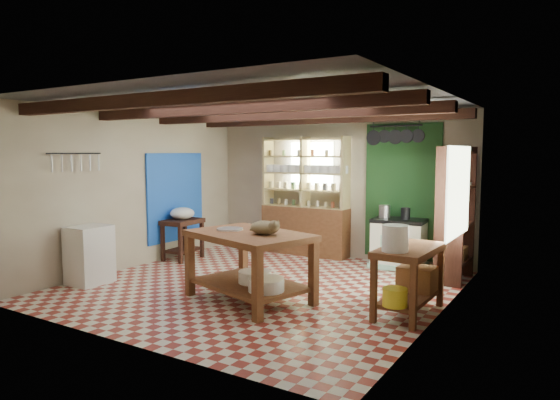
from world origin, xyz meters
The scene contains 30 objects.
floor centered at (0.00, 0.00, -0.01)m, with size 5.00×5.00×0.02m, color maroon.
ceiling centered at (0.00, 0.00, 2.60)m, with size 5.00×5.00×0.02m, color #49494F.
wall_back centered at (0.00, 2.50, 1.30)m, with size 5.00×0.04×2.60m, color #B9AD95.
wall_front centered at (0.00, -2.50, 1.30)m, with size 5.00×0.04×2.60m, color #B9AD95.
wall_left centered at (-2.50, 0.00, 1.30)m, with size 0.04×5.00×2.60m, color #B9AD95.
wall_right centered at (2.50, 0.00, 1.30)m, with size 0.04×5.00×2.60m, color #B9AD95.
ceiling_beams centered at (0.00, 0.00, 2.48)m, with size 5.00×3.80×0.15m, color #351A12.
blue_wall_patch centered at (-2.47, 0.90, 1.10)m, with size 0.04×1.40×1.60m, color blue.
green_wall_patch centered at (1.25, 2.47, 1.25)m, with size 1.30×0.04×2.30m, color #1B431C.
window_back centered at (-0.50, 2.48, 1.70)m, with size 0.90×0.02×0.80m, color silver.
window_right centered at (2.48, 1.00, 1.40)m, with size 0.02×1.30×1.20m, color silver.
utensil_rail centered at (-2.44, -1.20, 1.78)m, with size 0.06×0.90×0.28m, color black.
pot_rack centered at (1.25, 2.05, 2.18)m, with size 0.86×0.12×0.36m, color black.
shelving_unit centered at (-0.55, 2.31, 1.10)m, with size 1.70×0.34×2.20m, color tan.
tall_rack centered at (2.28, 1.80, 1.00)m, with size 0.40×0.86×2.00m, color #351A12.
work_table centered at (0.25, -0.63, 0.44)m, with size 1.57×1.05×0.89m, color brown.
stove centered at (1.31, 2.15, 0.41)m, with size 0.84×0.57×0.82m, color white.
prep_table centered at (-2.20, 0.77, 0.36)m, with size 0.49×0.71×0.72m, color #351A12.
white_cabinet centered at (-2.22, -1.18, 0.42)m, with size 0.47×0.57×0.85m, color white.
right_counter centered at (2.18, -0.10, 0.40)m, with size 0.56×1.13×0.81m, color brown.
cat centered at (0.51, -0.65, 0.98)m, with size 0.38×0.29×0.17m, color olive.
steel_tray centered at (-0.10, -0.58, 0.90)m, with size 0.35×0.35×0.02m, color #B4B3BB.
basin_large centered at (0.32, -0.60, 0.31)m, with size 0.43×0.43×0.15m, color white.
basin_small centered at (0.66, -0.86, 0.31)m, with size 0.44×0.44×0.15m, color white.
kettle_left centered at (1.06, 2.13, 0.93)m, with size 0.19×0.19×0.21m, color #B4B3BB.
kettle_right centered at (1.41, 2.16, 0.92)m, with size 0.15×0.15×0.19m, color black.
enamel_bowl centered at (-2.20, 0.77, 0.83)m, with size 0.43×0.43×0.22m, color white.
white_bucket centered at (2.12, -0.44, 0.96)m, with size 0.30×0.30×0.30m, color white.
wicker_basket centered at (2.19, 0.20, 0.36)m, with size 0.43×0.34×0.30m, color #AE7746.
yellow_tub centered at (2.16, -0.55, 0.32)m, with size 0.28×0.28×0.20m, color yellow.
Camera 1 is at (3.92, -5.82, 1.92)m, focal length 32.00 mm.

